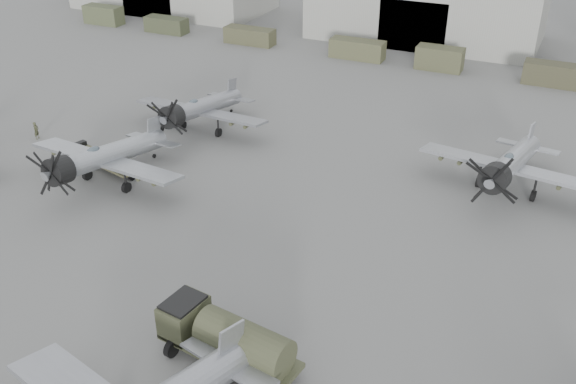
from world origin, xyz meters
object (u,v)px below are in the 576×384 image
at_px(tug_trailer, 97,158).
at_px(aircraft_mid_1, 101,158).
at_px(fuel_tanker, 227,337).
at_px(ground_crew, 36,130).
at_px(aircraft_far_1, 510,165).
at_px(aircraft_far_0, 198,109).

bearing_deg(tug_trailer, aircraft_mid_1, -28.11).
distance_m(fuel_tanker, ground_crew, 32.45).
height_order(aircraft_mid_1, aircraft_far_1, aircraft_far_1).
height_order(aircraft_mid_1, fuel_tanker, aircraft_mid_1).
bearing_deg(fuel_tanker, aircraft_far_1, 75.14).
bearing_deg(tug_trailer, aircraft_far_1, 30.20).
relative_size(aircraft_far_0, tug_trailer, 1.84).
height_order(aircraft_far_0, aircraft_far_1, aircraft_far_1).
bearing_deg(aircraft_far_1, aircraft_mid_1, -149.81).
height_order(aircraft_far_0, ground_crew, aircraft_far_0).
bearing_deg(aircraft_far_0, tug_trailer, -113.72).
distance_m(aircraft_far_0, ground_crew, 13.94).
height_order(aircraft_mid_1, ground_crew, aircraft_mid_1).
height_order(aircraft_mid_1, tug_trailer, aircraft_mid_1).
bearing_deg(tug_trailer, fuel_tanker, -21.74).
bearing_deg(ground_crew, aircraft_mid_1, -121.99).
distance_m(aircraft_far_1, fuel_tanker, 25.31).
bearing_deg(aircraft_mid_1, fuel_tanker, -29.70).
xyz_separation_m(aircraft_mid_1, aircraft_far_1, (27.14, 11.28, 0.02)).
height_order(fuel_tanker, ground_crew, fuel_tanker).
bearing_deg(aircraft_far_1, fuel_tanker, -105.45).
distance_m(aircraft_mid_1, fuel_tanker, 21.01).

